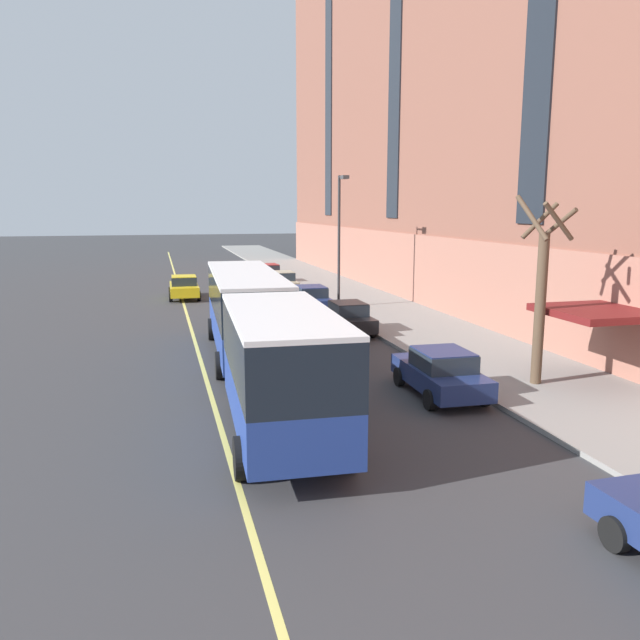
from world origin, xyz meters
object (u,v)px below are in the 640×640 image
Objects in this scene: parked_car_red_6 at (267,273)px; street_lamp at (340,229)px; city_bus at (256,326)px; taxi_cab at (184,287)px; street_tree_mid_block at (541,291)px; parked_car_black_4 at (347,317)px; parked_car_navy_0 at (311,299)px; parked_car_navy_1 at (441,372)px; parked_car_champagne_5 at (282,282)px.

parked_car_red_6 is 15.08m from street_lamp.
city_bus is 21.70m from taxi_cab.
street_tree_mid_block reaches higher than taxi_cab.
parked_car_black_4 and parked_car_red_6 have the same top height.
city_bus is 4.02× the size of parked_car_navy_0.
taxi_cab is (-7.08, 24.62, 0.00)m from parked_car_navy_1.
parked_car_red_6 is (0.01, 6.13, -0.00)m from parked_car_champagne_5.
city_bus is 4.22× the size of parked_car_black_4.
taxi_cab is at bearing -170.17° from parked_car_champagne_5.
parked_car_navy_1 is 18.09m from street_lamp.
parked_car_navy_0 and parked_car_champagne_5 have the same top height.
parked_car_black_4 is at bearing 108.36° from street_tree_mid_block.
street_tree_mid_block is 17.63m from street_lamp.
street_tree_mid_block is (9.12, -2.94, 1.27)m from city_bus.
parked_car_navy_0 is 1.07× the size of parked_car_navy_1.
parked_car_champagne_5 is 0.72× the size of street_tree_mid_block.
parked_car_champagne_5 is at bearing 90.33° from parked_car_navy_1.
street_lamp reaches higher than parked_car_red_6.
parked_car_champagne_5 is 1.04× the size of parked_car_red_6.
parked_car_red_6 is 0.69× the size of street_tree_mid_block.
street_lamp reaches higher than taxi_cab.
taxi_cab is (-6.93, -1.20, 0.00)m from parked_car_champagne_5.
street_lamp is (-1.84, 17.47, 1.51)m from street_tree_mid_block.
city_bus is 23.46m from parked_car_champagne_5.
city_bus is at bearing -100.56° from parked_car_red_6.
street_tree_mid_block is at bearing -84.00° from street_lamp.
taxi_cab is at bearing 117.11° from parked_car_black_4.
parked_car_navy_1 is 25.61m from taxi_cab.
street_tree_mid_block reaches higher than parked_car_champagne_5.
city_bus is 4.31× the size of parked_car_navy_1.
city_bus is 15.15m from parked_car_navy_0.
parked_car_champagne_5 is at bearing 76.72° from city_bus.
street_tree_mid_block is at bearing 1.13° from parked_car_navy_1.
parked_car_navy_1 and taxi_cab have the same top height.
street_lamp is (1.90, 0.43, 4.04)m from parked_car_navy_0.
parked_car_navy_1 is at bearing -89.67° from parked_car_champagne_5.
city_bus is at bearing -103.28° from parked_car_champagne_5.
parked_car_red_6 is 0.57× the size of street_lamp.
parked_car_navy_1 is at bearing -90.49° from parked_car_black_4.
parked_car_navy_0 and parked_car_black_4 have the same top height.
parked_car_red_6 is at bearing 96.67° from street_tree_mid_block.
taxi_cab is (-6.94, -7.33, 0.00)m from parked_car_red_6.
parked_car_navy_0 is 1.03× the size of parked_car_champagne_5.
city_bus is at bearing 151.43° from parked_car_navy_1.
parked_car_champagne_5 is (5.38, 22.80, -1.26)m from city_bus.
parked_car_champagne_5 is (-0.01, 8.70, -0.00)m from parked_car_navy_0.
street_lamp is (8.83, -7.08, 4.04)m from taxi_cab.
taxi_cab is (-1.55, 21.60, -1.26)m from city_bus.
street_lamp is at bearing 96.00° from street_tree_mid_block.
parked_car_navy_1 is 0.56× the size of street_lamp.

